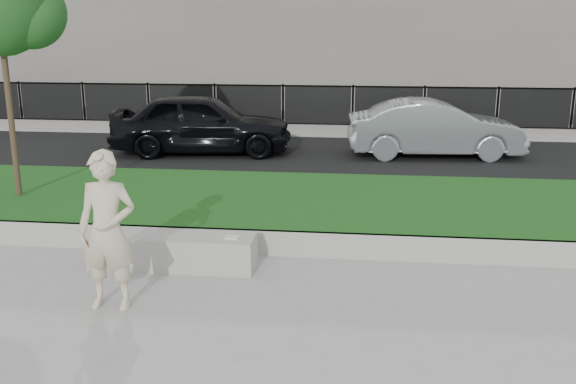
# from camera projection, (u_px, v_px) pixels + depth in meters

# --- Properties ---
(ground) EXTENTS (90.00, 90.00, 0.00)m
(ground) POSITION_uv_depth(u_px,v_px,m) (220.00, 280.00, 8.94)
(ground) COLOR gray
(ground) RESTS_ON ground
(grass_bank) EXTENTS (34.00, 4.00, 0.40)m
(grass_bank) POSITION_uv_depth(u_px,v_px,m) (255.00, 207.00, 11.77)
(grass_bank) COLOR #0D350F
(grass_bank) RESTS_ON ground
(grass_kerb) EXTENTS (34.00, 0.08, 0.40)m
(grass_kerb) POSITION_uv_depth(u_px,v_px,m) (234.00, 242.00, 9.89)
(grass_kerb) COLOR #98968E
(grass_kerb) RESTS_ON ground
(street) EXTENTS (34.00, 7.00, 0.04)m
(street) POSITION_uv_depth(u_px,v_px,m) (289.00, 157.00, 17.10)
(street) COLOR black
(street) RESTS_ON ground
(far_pavement) EXTENTS (34.00, 3.00, 0.12)m
(far_pavement) POSITION_uv_depth(u_px,v_px,m) (305.00, 129.00, 21.41)
(far_pavement) COLOR gray
(far_pavement) RESTS_ON ground
(iron_fence) EXTENTS (32.00, 0.30, 1.50)m
(iron_fence) POSITION_uv_depth(u_px,v_px,m) (302.00, 118.00, 20.33)
(iron_fence) COLOR slate
(iron_fence) RESTS_ON far_pavement
(stone_bench) EXTENTS (2.41, 0.60, 0.49)m
(stone_bench) POSITION_uv_depth(u_px,v_px,m) (173.00, 251.00, 9.35)
(stone_bench) COLOR #98968E
(stone_bench) RESTS_ON ground
(man) EXTENTS (0.74, 0.49, 2.00)m
(man) POSITION_uv_depth(u_px,v_px,m) (107.00, 231.00, 7.84)
(man) COLOR beige
(man) RESTS_ON ground
(book) EXTENTS (0.22, 0.17, 0.02)m
(book) POSITION_uv_depth(u_px,v_px,m) (232.00, 237.00, 9.15)
(book) COLOR beige
(book) RESTS_ON stone_bench
(car_dark) EXTENTS (5.02, 2.52, 1.64)m
(car_dark) POSITION_uv_depth(u_px,v_px,m) (202.00, 123.00, 17.27)
(car_dark) COLOR black
(car_dark) RESTS_ON street
(car_silver) EXTENTS (4.63, 1.94, 1.49)m
(car_silver) POSITION_uv_depth(u_px,v_px,m) (435.00, 129.00, 16.86)
(car_silver) COLOR gray
(car_silver) RESTS_ON street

